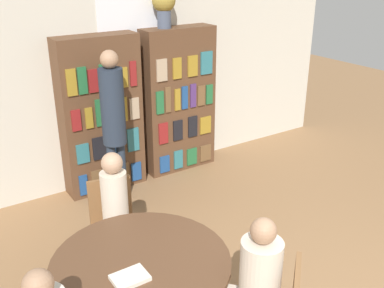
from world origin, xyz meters
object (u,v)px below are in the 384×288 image
(bookshelf_left, at_px, (101,116))
(librarian_standing, at_px, (113,116))
(flower_vase, at_px, (164,4))
(seated_reader_right, at_px, (254,285))
(reading_table, at_px, (142,273))
(seated_reader_left, at_px, (117,212))
(chair_left_side, at_px, (114,221))
(bookshelf_right, at_px, (179,101))

(bookshelf_left, bearing_deg, librarian_standing, -96.25)
(flower_vase, xyz_separation_m, seated_reader_right, (-1.13, -3.12, -1.52))
(reading_table, relative_size, seated_reader_left, 1.06)
(seated_reader_left, xyz_separation_m, librarian_standing, (0.54, 1.22, 0.43))
(flower_vase, height_order, chair_left_side, flower_vase)
(chair_left_side, bearing_deg, seated_reader_left, 90.00)
(flower_vase, bearing_deg, bookshelf_right, -1.27)
(bookshelf_right, xyz_separation_m, librarian_standing, (-1.16, -0.50, 0.16))
(reading_table, height_order, seated_reader_left, seated_reader_left)
(bookshelf_right, relative_size, librarian_standing, 1.04)
(bookshelf_left, height_order, reading_table, bookshelf_left)
(bookshelf_left, relative_size, librarian_standing, 1.04)
(reading_table, height_order, librarian_standing, librarian_standing)
(bookshelf_left, relative_size, bookshelf_right, 1.00)
(bookshelf_right, relative_size, chair_left_side, 2.20)
(seated_reader_left, height_order, seated_reader_right, seated_reader_left)
(seated_reader_left, bearing_deg, bookshelf_right, -122.91)
(librarian_standing, bearing_deg, flower_vase, 27.56)
(reading_table, bearing_deg, bookshelf_right, 53.28)
(seated_reader_right, bearing_deg, bookshelf_right, 24.77)
(seated_reader_left, distance_m, librarian_standing, 1.40)
(chair_left_side, xyz_separation_m, seated_reader_left, (-0.04, -0.18, 0.20))
(bookshelf_left, bearing_deg, seated_reader_right, -94.01)
(seated_reader_right, bearing_deg, flower_vase, 27.87)
(bookshelf_left, bearing_deg, bookshelf_right, 0.02)
(reading_table, bearing_deg, flower_vase, 56.26)
(bookshelf_left, xyz_separation_m, seated_reader_left, (-0.60, -1.72, -0.27))
(seated_reader_left, bearing_deg, seated_reader_right, 117.14)
(chair_left_side, relative_size, librarian_standing, 0.48)
(bookshelf_left, xyz_separation_m, reading_table, (-0.76, -2.51, -0.33))
(bookshelf_right, relative_size, reading_table, 1.48)
(bookshelf_left, relative_size, seated_reader_right, 1.58)
(bookshelf_left, xyz_separation_m, librarian_standing, (-0.05, -0.50, 0.16))
(bookshelf_right, relative_size, seated_reader_right, 1.58)
(bookshelf_right, xyz_separation_m, chair_left_side, (-1.67, -1.54, -0.48))
(bookshelf_right, xyz_separation_m, reading_table, (-1.87, -2.51, -0.33))
(reading_table, relative_size, seated_reader_right, 1.06)
(flower_vase, relative_size, seated_reader_left, 0.38)
(seated_reader_left, bearing_deg, flower_vase, -119.41)
(reading_table, relative_size, librarian_standing, 0.70)
(flower_vase, height_order, reading_table, flower_vase)
(flower_vase, height_order, seated_reader_right, flower_vase)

